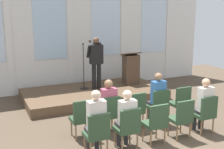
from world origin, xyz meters
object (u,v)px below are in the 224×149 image
object	(u,v)px
speaker	(96,59)
lectern	(131,69)
chair_r0_c0	(82,116)
audience_r1_c4	(204,103)
audience_r1_c0	(96,120)
chair_r1_c3	(182,117)
audience_r1_c1	(126,116)
chair_r0_c1	(109,112)
chair_r1_c4	(205,112)
chair_r0_c3	(159,104)
chair_r1_c0	(97,132)
audience_r0_c3	(157,96)
chair_r0_c2	(135,108)
chair_r1_c1	(128,126)
audience_r0_c1	(108,103)
mic_stand	(84,79)
chair_r1_c2	(156,121)
chair_r0_c4	(181,101)

from	to	relation	value
speaker	lectern	xyz separation A→B (m)	(1.38, 0.12, -0.46)
chair_r0_c0	audience_r1_c4	size ratio (longest dim) A/B	0.70
audience_r1_c0	chair_r1_c3	world-z (taller)	audience_r1_c0
lectern	audience_r1_c1	xyz separation A→B (m)	(-2.20, -3.93, -0.12)
chair_r0_c0	chair_r0_c1	bearing A→B (deg)	0.00
speaker	chair_r1_c4	distance (m)	4.16
chair_r0_c3	audience_r1_c4	size ratio (longest dim) A/B	0.70
chair_r1_c0	audience_r0_c3	bearing A→B (deg)	26.43
chair_r0_c3	chair_r1_c4	size ratio (longest dim) A/B	1.00
chair_r0_c2	chair_r0_c3	bearing A→B (deg)	0.00
chair_r1_c0	audience_r1_c0	distance (m)	0.24
chair_r0_c1	chair_r1_c4	bearing A→B (deg)	-24.65
chair_r0_c2	chair_r1_c1	distance (m)	1.18
speaker	audience_r0_c1	xyz separation A→B (m)	(-0.83, -2.86, -0.57)
audience_r1_c0	audience_r1_c4	world-z (taller)	audience_r1_c0
chair_r0_c2	chair_r1_c1	size ratio (longest dim) A/B	1.00
audience_r1_c4	audience_r0_c1	bearing A→B (deg)	155.32
audience_r0_c3	audience_r1_c1	bearing A→B (deg)	-145.54
mic_stand	chair_r1_c2	size ratio (longest dim) A/B	1.65
chair_r0_c3	chair_r1_c3	xyz separation A→B (m)	(0.00, -0.95, 0.00)
lectern	audience_r1_c0	xyz separation A→B (m)	(-2.90, -3.93, -0.08)
audience_r1_c1	chair_r1_c4	distance (m)	2.09
chair_r0_c4	chair_r1_c3	world-z (taller)	same
audience_r1_c1	mic_stand	bearing A→B (deg)	83.70
mic_stand	audience_r1_c4	distance (m)	4.31
chair_r0_c0	chair_r1_c0	size ratio (longest dim) A/B	1.00
chair_r0_c0	chair_r1_c1	world-z (taller)	same
chair_r1_c4	audience_r1_c1	bearing A→B (deg)	177.74
chair_r0_c1	audience_r1_c0	distance (m)	1.14
chair_r0_c4	chair_r0_c2	bearing A→B (deg)	180.00
speaker	chair_r0_c3	size ratio (longest dim) A/B	1.85
mic_stand	audience_r1_c0	world-z (taller)	mic_stand
chair_r0_c2	chair_r0_c4	world-z (taller)	same
speaker	chair_r1_c4	xyz separation A→B (m)	(1.25, -3.89, -0.77)
audience_r0_c1	chair_r1_c3	distance (m)	1.74
lectern	chair_r1_c4	world-z (taller)	lectern
chair_r1_c1	chair_r1_c3	distance (m)	1.39
chair_r1_c0	audience_r1_c4	xyz separation A→B (m)	(2.77, 0.08, 0.21)
chair_r0_c1	chair_r1_c4	distance (m)	2.29
chair_r0_c3	audience_r1_c1	distance (m)	1.65
lectern	chair_r0_c4	world-z (taller)	lectern
chair_r1_c2	audience_r1_c4	world-z (taller)	audience_r1_c4
chair_r0_c3	chair_r1_c4	bearing A→B (deg)	-54.00
audience_r1_c1	audience_r0_c1	bearing A→B (deg)	90.00
chair_r0_c1	audience_r1_c4	distance (m)	2.26
audience_r0_c3	chair_r1_c1	distance (m)	1.74
mic_stand	audience_r0_c1	bearing A→B (deg)	-98.26
speaker	chair_r1_c1	size ratio (longest dim) A/B	1.85
chair_r0_c4	chair_r1_c1	size ratio (longest dim) A/B	1.00
speaker	audience_r1_c0	xyz separation A→B (m)	(-1.52, -3.81, -0.54)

